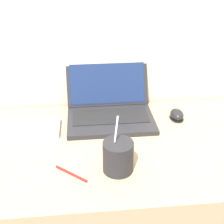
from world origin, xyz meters
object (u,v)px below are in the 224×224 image
Objects in this scene: laptop at (110,107)px; drink_cup at (118,156)px; pen at (71,174)px; external_keyboard at (7,130)px; computer_mouse at (177,115)px.

drink_cup is at bearing -91.00° from laptop.
drink_cup is 1.85× the size of pen.
computer_mouse is at bearing 3.20° from external_keyboard.
laptop is at bearing 89.00° from drink_cup.
external_keyboard is (-0.71, -0.04, -0.01)m from computer_mouse.
computer_mouse is 0.71m from external_keyboard.
computer_mouse is 0.56m from pen.
computer_mouse is (0.29, 0.32, -0.04)m from drink_cup.
laptop is 0.44m from external_keyboard.
pen is (-0.16, -0.01, -0.05)m from drink_cup.
drink_cup is 2.36× the size of computer_mouse.
laptop is 0.41m from pen.
laptop is at bearing 66.46° from pen.
laptop reaches higher than external_keyboard.
laptop is 1.83× the size of drink_cup.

